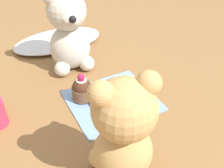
# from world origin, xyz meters

# --- Properties ---
(ground_plane) EXTENTS (4.00, 4.00, 0.00)m
(ground_plane) POSITION_xyz_m (0.00, 0.00, 0.00)
(ground_plane) COLOR olive
(knitted_placemat) EXTENTS (0.22, 0.20, 0.01)m
(knitted_placemat) POSITION_xyz_m (0.00, 0.00, 0.00)
(knitted_placemat) COLOR #7A9ED1
(knitted_placemat) RESTS_ON ground_plane
(tulle_cloth) EXTENTS (0.31, 0.17, 0.03)m
(tulle_cloth) POSITION_xyz_m (-0.03, 0.37, 0.01)
(tulle_cloth) COLOR silver
(tulle_cloth) RESTS_ON ground_plane
(teddy_bear_cream) EXTENTS (0.13, 0.13, 0.25)m
(teddy_bear_cream) POSITION_xyz_m (-0.03, 0.20, 0.12)
(teddy_bear_cream) COLOR beige
(teddy_bear_cream) RESTS_ON ground_plane
(teddy_bear_tan) EXTENTS (0.13, 0.13, 0.23)m
(teddy_bear_tan) POSITION_xyz_m (-0.08, -0.20, 0.12)
(teddy_bear_tan) COLOR tan
(teddy_bear_tan) RESTS_ON ground_plane
(cupcake_near_cream_bear) EXTENTS (0.05, 0.05, 0.08)m
(cupcake_near_cream_bear) POSITION_xyz_m (-0.07, 0.04, 0.03)
(cupcake_near_cream_bear) COLOR brown
(cupcake_near_cream_bear) RESTS_ON knitted_placemat
(cupcake_near_tan_bear) EXTENTS (0.05, 0.05, 0.07)m
(cupcake_near_tan_bear) POSITION_xyz_m (-0.02, -0.02, 0.03)
(cupcake_near_tan_bear) COLOR brown
(cupcake_near_tan_bear) RESTS_ON knitted_placemat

